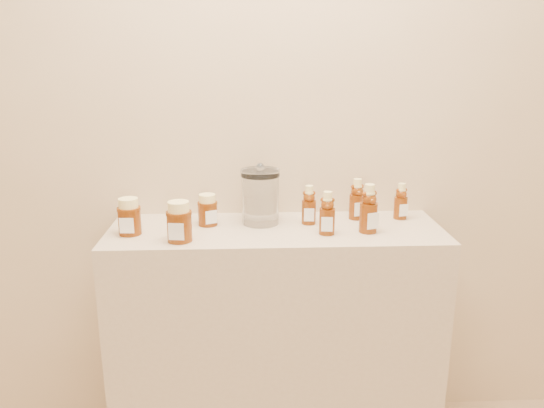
{
  "coord_description": "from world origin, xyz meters",
  "views": [
    {
      "loc": [
        -0.1,
        -0.25,
        1.5
      ],
      "look_at": [
        -0.02,
        1.52,
        1.0
      ],
      "focal_mm": 35.0,
      "sensor_mm": 36.0,
      "label": 1
    }
  ],
  "objects_px": {
    "display_table": "(276,340)",
    "bear_bottle_back_left": "(309,202)",
    "honey_jar_left": "(129,216)",
    "glass_canister": "(260,194)",
    "bear_bottle_front_left": "(327,210)"
  },
  "relations": [
    {
      "from": "glass_canister",
      "to": "display_table",
      "type": "bearing_deg",
      "value": -50.78
    },
    {
      "from": "bear_bottle_back_left",
      "to": "honey_jar_left",
      "type": "xyz_separation_m",
      "value": [
        -0.63,
        -0.09,
        -0.02
      ]
    },
    {
      "from": "display_table",
      "to": "honey_jar_left",
      "type": "relative_size",
      "value": 9.33
    },
    {
      "from": "bear_bottle_back_left",
      "to": "bear_bottle_front_left",
      "type": "xyz_separation_m",
      "value": [
        0.05,
        -0.12,
        0.0
      ]
    },
    {
      "from": "display_table",
      "to": "bear_bottle_front_left",
      "type": "height_order",
      "value": "bear_bottle_front_left"
    },
    {
      "from": "honey_jar_left",
      "to": "glass_canister",
      "type": "xyz_separation_m",
      "value": [
        0.46,
        0.1,
        0.05
      ]
    },
    {
      "from": "bear_bottle_back_left",
      "to": "bear_bottle_front_left",
      "type": "height_order",
      "value": "bear_bottle_front_left"
    },
    {
      "from": "display_table",
      "to": "bear_bottle_front_left",
      "type": "bearing_deg",
      "value": -21.17
    },
    {
      "from": "display_table",
      "to": "bear_bottle_back_left",
      "type": "distance_m",
      "value": 0.55
    },
    {
      "from": "honey_jar_left",
      "to": "glass_canister",
      "type": "height_order",
      "value": "glass_canister"
    },
    {
      "from": "bear_bottle_back_left",
      "to": "bear_bottle_front_left",
      "type": "distance_m",
      "value": 0.13
    },
    {
      "from": "bear_bottle_back_left",
      "to": "bear_bottle_front_left",
      "type": "bearing_deg",
      "value": -63.07
    },
    {
      "from": "glass_canister",
      "to": "honey_jar_left",
      "type": "bearing_deg",
      "value": -167.17
    },
    {
      "from": "bear_bottle_front_left",
      "to": "honey_jar_left",
      "type": "relative_size",
      "value": 1.33
    },
    {
      "from": "bear_bottle_front_left",
      "to": "glass_canister",
      "type": "height_order",
      "value": "glass_canister"
    }
  ]
}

